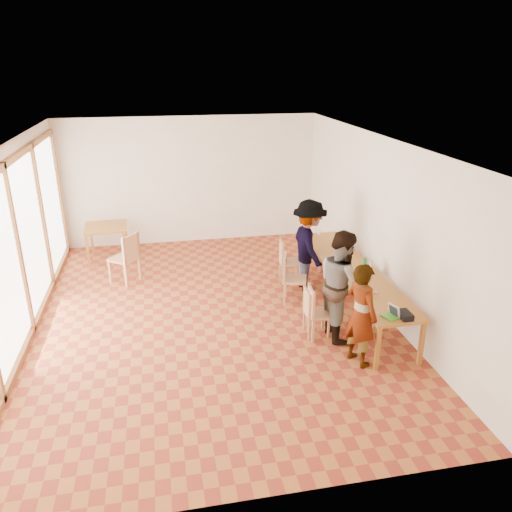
% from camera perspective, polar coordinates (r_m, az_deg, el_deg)
% --- Properties ---
extents(ground, '(8.00, 8.00, 0.00)m').
position_cam_1_polar(ground, '(8.84, -5.14, -6.79)').
color(ground, '#A35727').
rests_on(ground, ground).
extents(wall_back, '(6.00, 0.10, 3.00)m').
position_cam_1_polar(wall_back, '(12.08, -7.49, 8.52)').
color(wall_back, white).
rests_on(wall_back, ground).
extents(wall_front, '(6.00, 0.10, 3.00)m').
position_cam_1_polar(wall_front, '(4.67, -0.18, -13.50)').
color(wall_front, white).
rests_on(wall_front, ground).
extents(wall_right, '(0.10, 8.00, 3.00)m').
position_cam_1_polar(wall_right, '(9.01, 13.88, 3.58)').
color(wall_right, white).
rests_on(wall_right, ground).
extents(window_wall, '(0.10, 8.00, 3.00)m').
position_cam_1_polar(window_wall, '(8.50, -25.72, 0.94)').
color(window_wall, white).
rests_on(window_wall, ground).
extents(ceiling, '(6.00, 8.00, 0.04)m').
position_cam_1_polar(ceiling, '(7.88, -5.88, 12.94)').
color(ceiling, white).
rests_on(ceiling, wall_back).
extents(communal_table, '(0.80, 4.00, 0.75)m').
position_cam_1_polar(communal_table, '(8.97, 10.89, -1.69)').
color(communal_table, '#A16223').
rests_on(communal_table, ground).
extents(side_table, '(0.90, 0.90, 0.75)m').
position_cam_1_polar(side_table, '(11.57, -16.74, 2.93)').
color(side_table, '#A16223').
rests_on(side_table, ground).
extents(chair_near, '(0.43, 0.43, 0.46)m').
position_cam_1_polar(chair_near, '(7.99, 6.92, -5.81)').
color(chair_near, tan).
rests_on(chair_near, ground).
extents(chair_mid, '(0.38, 0.38, 0.42)m').
position_cam_1_polar(chair_mid, '(8.06, 6.41, -5.88)').
color(chair_mid, tan).
rests_on(chair_mid, ground).
extents(chair_far, '(0.53, 0.53, 0.48)m').
position_cam_1_polar(chair_far, '(9.13, 3.87, -1.94)').
color(chair_far, tan).
rests_on(chair_far, ground).
extents(chair_empty, '(0.44, 0.44, 0.46)m').
position_cam_1_polar(chair_empty, '(9.94, 3.43, -0.07)').
color(chair_empty, tan).
rests_on(chair_empty, ground).
extents(chair_spare, '(0.67, 0.67, 0.55)m').
position_cam_1_polar(chair_spare, '(10.16, -14.47, 0.35)').
color(chair_spare, tan).
rests_on(chair_spare, ground).
extents(person_near, '(0.56, 0.67, 1.57)m').
position_cam_1_polar(person_near, '(7.33, 11.92, -6.57)').
color(person_near, gray).
rests_on(person_near, ground).
extents(person_mid, '(0.69, 0.88, 1.78)m').
position_cam_1_polar(person_mid, '(7.96, 9.77, -3.23)').
color(person_mid, gray).
rests_on(person_mid, ground).
extents(person_far, '(0.71, 1.18, 1.78)m').
position_cam_1_polar(person_far, '(9.51, 6.07, 1.16)').
color(person_far, gray).
rests_on(person_far, ground).
extents(laptop_near, '(0.25, 0.27, 0.19)m').
position_cam_1_polar(laptop_near, '(7.43, 15.24, -6.37)').
color(laptop_near, green).
rests_on(laptop_near, communal_table).
extents(laptop_mid, '(0.28, 0.29, 0.21)m').
position_cam_1_polar(laptop_mid, '(8.77, 12.66, -1.66)').
color(laptop_mid, green).
rests_on(laptop_mid, communal_table).
extents(laptop_far, '(0.30, 0.32, 0.22)m').
position_cam_1_polar(laptop_far, '(9.73, 10.14, 0.92)').
color(laptop_far, green).
rests_on(laptop_far, communal_table).
extents(yellow_mug, '(0.14, 0.14, 0.11)m').
position_cam_1_polar(yellow_mug, '(7.95, 12.87, -4.19)').
color(yellow_mug, yellow).
rests_on(yellow_mug, communal_table).
extents(green_bottle, '(0.07, 0.07, 0.28)m').
position_cam_1_polar(green_bottle, '(8.75, 12.27, -1.09)').
color(green_bottle, '#1E7137').
rests_on(green_bottle, communal_table).
extents(clear_glass, '(0.07, 0.07, 0.09)m').
position_cam_1_polar(clear_glass, '(10.57, 7.23, 2.67)').
color(clear_glass, silver).
rests_on(clear_glass, communal_table).
extents(condiment_cup, '(0.08, 0.08, 0.06)m').
position_cam_1_polar(condiment_cup, '(10.53, 6.33, 2.54)').
color(condiment_cup, white).
rests_on(condiment_cup, communal_table).
extents(pink_phone, '(0.05, 0.10, 0.01)m').
position_cam_1_polar(pink_phone, '(8.11, 13.58, -4.09)').
color(pink_phone, '#EB41A2').
rests_on(pink_phone, communal_table).
extents(black_pouch, '(0.16, 0.26, 0.09)m').
position_cam_1_polar(black_pouch, '(7.45, 16.65, -6.47)').
color(black_pouch, black).
rests_on(black_pouch, communal_table).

